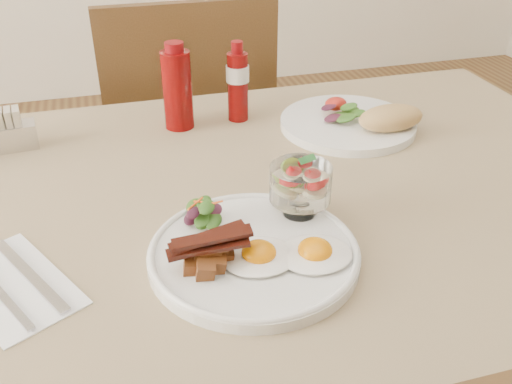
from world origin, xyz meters
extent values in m
cylinder|color=#54371A|center=(0.59, 0.36, 0.35)|extent=(0.06, 0.06, 0.71)
cube|color=#54371A|center=(0.00, 0.00, 0.73)|extent=(1.30, 0.85, 0.04)
cube|color=tan|center=(0.00, 0.00, 0.75)|extent=(1.33, 0.88, 0.00)
cylinder|color=#54371A|center=(-0.18, 0.57, 0.23)|extent=(0.04, 0.04, 0.45)
cylinder|color=#54371A|center=(0.18, 0.57, 0.23)|extent=(0.04, 0.04, 0.45)
cylinder|color=#54371A|center=(-0.18, 0.93, 0.23)|extent=(0.04, 0.04, 0.45)
cylinder|color=#54371A|center=(0.18, 0.93, 0.23)|extent=(0.04, 0.04, 0.45)
cube|color=#54371A|center=(0.00, 0.75, 0.47)|extent=(0.42, 0.42, 0.03)
cube|color=#54371A|center=(0.00, 0.55, 0.70)|extent=(0.42, 0.03, 0.46)
cylinder|color=white|center=(-0.04, -0.16, 0.76)|extent=(0.28, 0.28, 0.02)
ellipsoid|color=white|center=(0.03, -0.19, 0.77)|extent=(0.13, 0.12, 0.01)
ellipsoid|color=orange|center=(0.03, -0.19, 0.78)|extent=(0.04, 0.04, 0.03)
ellipsoid|color=white|center=(-0.04, -0.18, 0.77)|extent=(0.13, 0.12, 0.01)
ellipsoid|color=orange|center=(-0.04, -0.18, 0.78)|extent=(0.04, 0.04, 0.03)
cube|color=brown|center=(-0.11, -0.17, 0.78)|extent=(0.03, 0.03, 0.02)
cube|color=brown|center=(-0.10, -0.19, 0.78)|extent=(0.03, 0.03, 0.02)
cube|color=brown|center=(-0.13, -0.18, 0.78)|extent=(0.03, 0.03, 0.02)
cube|color=brown|center=(-0.08, -0.17, 0.78)|extent=(0.03, 0.03, 0.02)
cube|color=brown|center=(-0.11, -0.19, 0.78)|extent=(0.03, 0.03, 0.02)
cube|color=brown|center=(-0.12, -0.16, 0.78)|extent=(0.03, 0.03, 0.02)
cube|color=brown|center=(-0.10, -0.18, 0.79)|extent=(0.03, 0.03, 0.02)
cube|color=brown|center=(-0.11, -0.18, 0.79)|extent=(0.03, 0.03, 0.02)
cube|color=brown|center=(-0.09, -0.17, 0.79)|extent=(0.03, 0.03, 0.02)
cube|color=#44140B|center=(-0.11, -0.17, 0.80)|extent=(0.10, 0.02, 0.01)
cube|color=#44140B|center=(-0.10, -0.18, 0.80)|extent=(0.10, 0.03, 0.01)
cube|color=#44140B|center=(-0.10, -0.17, 0.81)|extent=(0.10, 0.04, 0.01)
cube|color=#44140B|center=(-0.10, -0.18, 0.81)|extent=(0.10, 0.03, 0.01)
ellipsoid|color=#244D14|center=(-0.09, -0.08, 0.77)|extent=(0.04, 0.04, 0.01)
ellipsoid|color=#244D14|center=(-0.08, -0.07, 0.78)|extent=(0.04, 0.03, 0.01)
ellipsoid|color=#3D1323|center=(-0.11, -0.07, 0.78)|extent=(0.03, 0.03, 0.01)
ellipsoid|color=#244D14|center=(-0.08, -0.09, 0.78)|extent=(0.04, 0.03, 0.01)
ellipsoid|color=#244D14|center=(-0.10, -0.09, 0.78)|extent=(0.03, 0.03, 0.01)
ellipsoid|color=#3D1323|center=(-0.08, -0.08, 0.79)|extent=(0.03, 0.03, 0.01)
ellipsoid|color=#244D14|center=(-0.10, -0.06, 0.79)|extent=(0.04, 0.03, 0.01)
ellipsoid|color=#244D14|center=(-0.09, -0.06, 0.79)|extent=(0.03, 0.03, 0.01)
ellipsoid|color=#3D1323|center=(-0.11, -0.09, 0.79)|extent=(0.03, 0.02, 0.01)
ellipsoid|color=#244D14|center=(-0.09, -0.09, 0.80)|extent=(0.03, 0.03, 0.01)
cylinder|color=#FF601A|center=(-0.09, -0.07, 0.80)|extent=(0.03, 0.02, 0.01)
cylinder|color=#FF601A|center=(-0.10, -0.07, 0.80)|extent=(0.03, 0.02, 0.01)
cylinder|color=#FF601A|center=(-0.08, -0.08, 0.80)|extent=(0.03, 0.00, 0.01)
cylinder|color=white|center=(0.05, -0.09, 0.77)|extent=(0.05, 0.05, 0.01)
cylinder|color=white|center=(0.05, -0.09, 0.79)|extent=(0.02, 0.02, 0.02)
cylinder|color=white|center=(0.05, -0.09, 0.82)|extent=(0.09, 0.09, 0.05)
cylinder|color=#FFEFB4|center=(0.03, -0.08, 0.81)|extent=(0.02, 0.02, 0.01)
cylinder|color=#FFEFB4|center=(0.06, -0.10, 0.81)|extent=(0.02, 0.02, 0.01)
cylinder|color=#FFEFB4|center=(0.05, -0.08, 0.82)|extent=(0.02, 0.02, 0.01)
cylinder|color=#97C53C|center=(0.04, -0.08, 0.83)|extent=(0.04, 0.04, 0.01)
cone|color=red|center=(0.06, -0.10, 0.84)|extent=(0.02, 0.02, 0.03)
cone|color=red|center=(0.03, -0.09, 0.84)|extent=(0.02, 0.02, 0.03)
cone|color=red|center=(0.05, -0.08, 0.84)|extent=(0.02, 0.02, 0.03)
ellipsoid|color=#2D7E34|center=(0.05, -0.09, 0.85)|extent=(0.02, 0.01, 0.00)
ellipsoid|color=#2D7E34|center=(0.06, -0.09, 0.86)|extent=(0.02, 0.01, 0.00)
cylinder|color=white|center=(0.25, 0.20, 0.76)|extent=(0.26, 0.26, 0.02)
ellipsoid|color=#244D14|center=(0.23, 0.20, 0.77)|extent=(0.05, 0.04, 0.01)
ellipsoid|color=#244D14|center=(0.26, 0.21, 0.78)|extent=(0.04, 0.04, 0.01)
ellipsoid|color=#3D1323|center=(0.21, 0.19, 0.78)|extent=(0.04, 0.03, 0.01)
ellipsoid|color=#244D14|center=(0.23, 0.17, 0.78)|extent=(0.05, 0.04, 0.01)
ellipsoid|color=#244D14|center=(0.26, 0.18, 0.78)|extent=(0.04, 0.03, 0.01)
ellipsoid|color=#3D1323|center=(0.22, 0.22, 0.79)|extent=(0.04, 0.03, 0.01)
ellipsoid|color=#244D14|center=(0.25, 0.21, 0.79)|extent=(0.04, 0.03, 0.01)
ellipsoid|color=#B32116|center=(0.24, 0.24, 0.78)|extent=(0.04, 0.04, 0.03)
ellipsoid|color=tan|center=(0.30, 0.14, 0.79)|extent=(0.14, 0.11, 0.05)
cylinder|color=#610505|center=(-0.07, 0.29, 0.83)|extent=(0.07, 0.07, 0.15)
cylinder|color=#71060A|center=(-0.07, 0.29, 0.91)|extent=(0.05, 0.05, 0.02)
cylinder|color=#610505|center=(0.05, 0.29, 0.82)|extent=(0.05, 0.05, 0.13)
cylinder|color=silver|center=(0.05, 0.29, 0.85)|extent=(0.06, 0.06, 0.03)
cylinder|color=#71060A|center=(0.05, 0.29, 0.90)|extent=(0.03, 0.03, 0.02)
cube|color=silver|center=(-0.37, 0.28, 0.77)|extent=(0.09, 0.05, 0.05)
cube|color=#CBB68F|center=(-0.39, 0.28, 0.80)|extent=(0.01, 0.04, 0.05)
cube|color=#CBB68F|center=(-0.37, 0.28, 0.80)|extent=(0.01, 0.04, 0.05)
cube|color=#CBB68F|center=(-0.36, 0.28, 0.80)|extent=(0.01, 0.04, 0.05)
cube|color=white|center=(-0.35, -0.13, 0.75)|extent=(0.19, 0.23, 0.00)
cube|color=silver|center=(-0.33, -0.12, 0.76)|extent=(0.10, 0.17, 0.00)
cube|color=silver|center=(-0.35, -0.16, 0.76)|extent=(0.07, 0.12, 0.00)
camera|label=1|loc=(-0.20, -0.74, 1.22)|focal=40.00mm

